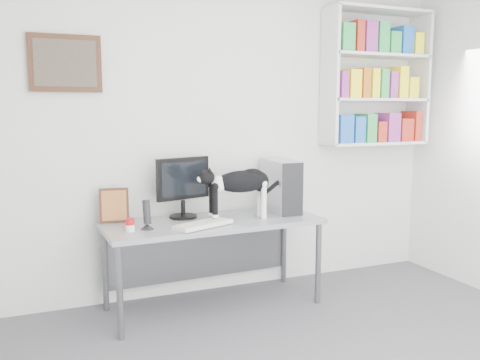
# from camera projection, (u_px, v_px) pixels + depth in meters

# --- Properties ---
(room) EXTENTS (4.01, 4.01, 2.70)m
(room) POSITION_uv_depth(u_px,v_px,m) (373.00, 153.00, 2.50)
(room) COLOR #4E4E53
(room) RESTS_ON ground
(bookshelf) EXTENTS (1.03, 0.28, 1.24)m
(bookshelf) POSITION_uv_depth(u_px,v_px,m) (376.00, 78.00, 4.66)
(bookshelf) COLOR silver
(bookshelf) RESTS_ON room
(wall_art) EXTENTS (0.52, 0.04, 0.42)m
(wall_art) POSITION_uv_depth(u_px,v_px,m) (65.00, 63.00, 3.74)
(wall_art) COLOR #412615
(wall_art) RESTS_ON room
(desk) EXTENTS (1.71, 0.72, 0.70)m
(desk) POSITION_uv_depth(u_px,v_px,m) (214.00, 264.00, 4.01)
(desk) COLOR gray
(desk) RESTS_ON room
(monitor) EXTENTS (0.51, 0.34, 0.49)m
(monitor) POSITION_uv_depth(u_px,v_px,m) (183.00, 187.00, 4.03)
(monitor) COLOR black
(monitor) RESTS_ON desk
(keyboard) EXTENTS (0.49, 0.33, 0.03)m
(keyboard) POSITION_uv_depth(u_px,v_px,m) (203.00, 224.00, 3.75)
(keyboard) COLOR silver
(keyboard) RESTS_ON desk
(pc_tower) EXTENTS (0.21, 0.45, 0.44)m
(pc_tower) POSITION_uv_depth(u_px,v_px,m) (281.00, 186.00, 4.26)
(pc_tower) COLOR silver
(pc_tower) RESTS_ON desk
(speaker) EXTENTS (0.11, 0.11, 0.22)m
(speaker) POSITION_uv_depth(u_px,v_px,m) (147.00, 214.00, 3.66)
(speaker) COLOR black
(speaker) RESTS_ON desk
(leaning_print) EXTENTS (0.23, 0.12, 0.27)m
(leaning_print) POSITION_uv_depth(u_px,v_px,m) (114.00, 205.00, 3.89)
(leaning_print) COLOR #412615
(leaning_print) RESTS_ON desk
(soup_can) EXTENTS (0.08, 0.08, 0.09)m
(soup_can) POSITION_uv_depth(u_px,v_px,m) (130.00, 225.00, 3.61)
(soup_can) COLOR #AF110F
(soup_can) RESTS_ON desk
(cat) EXTENTS (0.66, 0.18, 0.41)m
(cat) POSITION_uv_depth(u_px,v_px,m) (240.00, 194.00, 3.97)
(cat) COLOR black
(cat) RESTS_ON desk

